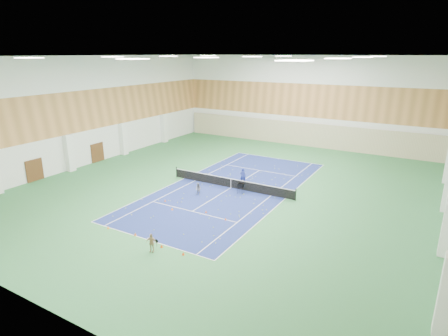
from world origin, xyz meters
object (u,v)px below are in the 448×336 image
object	(u,v)px
child_court	(198,189)
ball_cart	(241,188)
coach	(243,176)
child_apron	(151,243)
tennis_net	(231,182)

from	to	relation	value
child_court	ball_cart	distance (m)	3.84
coach	child_apron	size ratio (longest dim) A/B	1.28
tennis_net	ball_cart	xyz separation A→B (m)	(1.48, -0.83, -0.07)
child_court	tennis_net	bearing A→B (deg)	65.42
tennis_net	coach	bearing A→B (deg)	73.49
child_court	child_apron	size ratio (longest dim) A/B	0.90
child_court	child_apron	xyz separation A→B (m)	(3.03, -9.87, 0.06)
tennis_net	child_court	size ratio (longest dim) A/B	11.26
tennis_net	coach	world-z (taller)	coach
ball_cart	tennis_net	bearing A→B (deg)	145.28
child_apron	ball_cart	world-z (taller)	child_apron
coach	ball_cart	xyz separation A→B (m)	(1.02, -2.38, -0.33)
child_apron	ball_cart	size ratio (longest dim) A/B	1.31
tennis_net	coach	distance (m)	1.63
tennis_net	child_court	bearing A→B (deg)	-117.95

